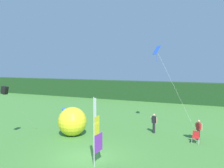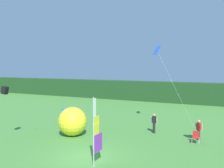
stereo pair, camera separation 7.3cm
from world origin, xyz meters
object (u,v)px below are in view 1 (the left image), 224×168
(person_near_banner, at_px, (199,129))
(kite_black_box_2, at_px, (5,91))
(kite_blue_diamond_1, at_px, (158,54))
(person_mid_field, at_px, (154,123))
(inflatable_balloon, at_px, (72,121))
(folding_chair, at_px, (196,136))
(banner_flag, at_px, (96,133))

(person_near_banner, relative_size, kite_black_box_2, 0.37)
(kite_blue_diamond_1, bearing_deg, person_mid_field, -80.65)
(inflatable_balloon, bearing_deg, folding_chair, 14.08)
(folding_chair, bearing_deg, person_mid_field, 159.66)
(banner_flag, relative_size, person_near_banner, 2.53)
(inflatable_balloon, distance_m, folding_chair, 9.74)
(inflatable_balloon, height_order, kite_black_box_2, kite_black_box_2)
(inflatable_balloon, xyz_separation_m, kite_blue_diamond_1, (5.37, 6.52, 5.72))
(folding_chair, distance_m, kite_blue_diamond_1, 8.64)
(inflatable_balloon, relative_size, kite_black_box_2, 0.56)
(person_mid_field, relative_size, kite_black_box_2, 0.40)
(banner_flag, height_order, kite_black_box_2, kite_black_box_2)
(inflatable_balloon, relative_size, kite_blue_diamond_1, 0.31)
(kite_black_box_2, bearing_deg, kite_blue_diamond_1, 46.81)
(person_mid_field, xyz_separation_m, kite_black_box_2, (-9.69, -7.00, 2.98))
(folding_chair, height_order, kite_black_box_2, kite_black_box_2)
(person_near_banner, bearing_deg, inflatable_balloon, -161.16)
(person_near_banner, bearing_deg, banner_flag, -121.55)
(inflatable_balloon, bearing_deg, banner_flag, -42.96)
(person_near_banner, xyz_separation_m, kite_black_box_2, (-13.37, -6.56, 3.03))
(banner_flag, xyz_separation_m, inflatable_balloon, (-4.79, 4.46, -0.72))
(person_mid_field, height_order, folding_chair, person_mid_field)
(person_near_banner, bearing_deg, kite_black_box_2, -153.87)
(banner_flag, height_order, person_mid_field, banner_flag)
(inflatable_balloon, bearing_deg, kite_black_box_2, -139.34)
(person_mid_field, xyz_separation_m, kite_blue_diamond_1, (-0.46, 2.82, 6.02))
(folding_chair, bearing_deg, kite_black_box_2, -156.86)
(person_mid_field, height_order, kite_blue_diamond_1, kite_blue_diamond_1)
(person_near_banner, xyz_separation_m, person_mid_field, (-3.68, 0.44, 0.05))
(folding_chair, xyz_separation_m, kite_blue_diamond_1, (-4.05, 4.15, 6.40))
(person_mid_field, bearing_deg, folding_chair, -20.34)
(folding_chair, distance_m, kite_black_box_2, 14.82)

